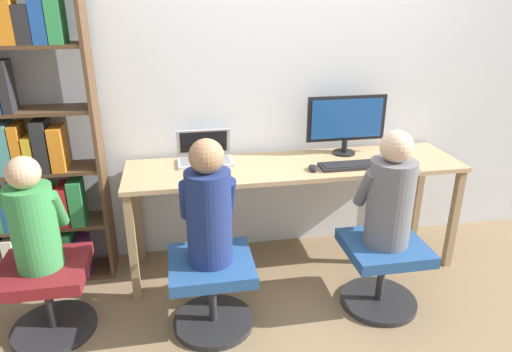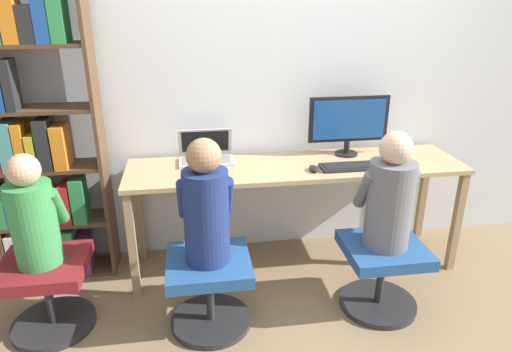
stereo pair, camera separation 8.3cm
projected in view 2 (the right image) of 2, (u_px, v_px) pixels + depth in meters
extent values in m
plane|color=#846B4C|center=(302.00, 284.00, 3.10)|extent=(14.00, 14.00, 0.00)
cube|color=silver|center=(287.00, 76.00, 3.20)|extent=(10.00, 0.05, 2.60)
cube|color=tan|center=(296.00, 167.00, 3.08)|extent=(2.27, 0.57, 0.03)
cube|color=#9C7D56|center=(132.00, 246.00, 2.85)|extent=(0.05, 0.05, 0.74)
cube|color=#9C7D56|center=(457.00, 222.00, 3.15)|extent=(0.05, 0.05, 0.74)
cube|color=#9C7D56|center=(139.00, 212.00, 3.30)|extent=(0.05, 0.05, 0.74)
cube|color=#9C7D56|center=(423.00, 194.00, 3.60)|extent=(0.05, 0.05, 0.74)
cylinder|color=black|center=(346.00, 153.00, 3.27)|extent=(0.16, 0.16, 0.01)
cylinder|color=black|center=(347.00, 147.00, 3.25)|extent=(0.04, 0.04, 0.09)
cube|color=black|center=(349.00, 119.00, 3.17)|extent=(0.57, 0.02, 0.32)
cube|color=#19478C|center=(349.00, 119.00, 3.16)|extent=(0.51, 0.01, 0.28)
cube|color=#B7B7BC|center=(207.00, 162.00, 3.10)|extent=(0.37, 0.20, 0.02)
cube|color=gray|center=(207.00, 160.00, 3.10)|extent=(0.33, 0.16, 0.00)
cube|color=#B7B7BC|center=(205.00, 141.00, 3.19)|extent=(0.37, 0.08, 0.19)
cube|color=black|center=(205.00, 141.00, 3.19)|extent=(0.33, 0.07, 0.16)
cube|color=#232326|center=(355.00, 167.00, 3.01)|extent=(0.46, 0.15, 0.02)
cube|color=black|center=(355.00, 165.00, 3.00)|extent=(0.42, 0.12, 0.00)
ellipsoid|color=black|center=(314.00, 169.00, 2.96)|extent=(0.06, 0.11, 0.03)
cylinder|color=#262628|center=(377.00, 303.00, 2.89)|extent=(0.48, 0.48, 0.04)
cylinder|color=#262628|center=(380.00, 278.00, 2.82)|extent=(0.05, 0.05, 0.34)
cube|color=#234C84|center=(384.00, 249.00, 2.74)|extent=(0.47, 0.45, 0.07)
cylinder|color=#262628|center=(211.00, 320.00, 2.73)|extent=(0.48, 0.48, 0.04)
cylinder|color=#262628|center=(210.00, 294.00, 2.66)|extent=(0.05, 0.05, 0.34)
cube|color=#234C84|center=(209.00, 264.00, 2.59)|extent=(0.47, 0.45, 0.07)
cylinder|color=slate|center=(389.00, 205.00, 2.63)|extent=(0.27, 0.27, 0.52)
sphere|color=beige|center=(396.00, 148.00, 2.50)|extent=(0.19, 0.19, 0.19)
cylinder|color=slate|center=(365.00, 189.00, 2.65)|extent=(0.07, 0.21, 0.28)
cylinder|color=slate|center=(406.00, 186.00, 2.69)|extent=(0.07, 0.21, 0.28)
cylinder|color=navy|center=(206.00, 217.00, 2.48)|extent=(0.25, 0.25, 0.53)
sphere|color=#A87A56|center=(204.00, 156.00, 2.35)|extent=(0.19, 0.19, 0.19)
cylinder|color=navy|center=(184.00, 199.00, 2.50)|extent=(0.07, 0.21, 0.29)
cylinder|color=navy|center=(226.00, 197.00, 2.53)|extent=(0.07, 0.21, 0.29)
cube|color=#513823|center=(100.00, 137.00, 2.95)|extent=(0.02, 0.26, 1.96)
cube|color=#513823|center=(67.00, 268.00, 3.26)|extent=(0.67, 0.25, 0.02)
cube|color=#513823|center=(58.00, 220.00, 3.12)|extent=(0.67, 0.25, 0.02)
cube|color=#513823|center=(49.00, 167.00, 2.97)|extent=(0.67, 0.25, 0.02)
cube|color=#513823|center=(38.00, 109.00, 2.83)|extent=(0.67, 0.25, 0.02)
cube|color=#513823|center=(26.00, 45.00, 2.69)|extent=(0.67, 0.25, 0.02)
cube|color=silver|center=(17.00, 253.00, 3.13)|extent=(0.07, 0.18, 0.32)
cube|color=teal|center=(31.00, 254.00, 3.16)|extent=(0.09, 0.20, 0.27)
cube|color=orange|center=(42.00, 255.00, 3.17)|extent=(0.04, 0.20, 0.24)
cube|color=#8C338C|center=(49.00, 255.00, 3.15)|extent=(0.05, 0.16, 0.27)
cube|color=red|center=(59.00, 253.00, 3.17)|extent=(0.06, 0.18, 0.28)
cube|color=#2D8C47|center=(71.00, 248.00, 3.18)|extent=(0.09, 0.19, 0.33)
cube|color=#8C338C|center=(85.00, 252.00, 3.20)|extent=(0.09, 0.18, 0.25)
cube|color=#2D8C47|center=(6.00, 208.00, 3.00)|extent=(0.05, 0.19, 0.23)
cube|color=#1E4C9E|center=(16.00, 206.00, 3.01)|extent=(0.08, 0.20, 0.24)
cube|color=orange|center=(29.00, 207.00, 3.04)|extent=(0.06, 0.22, 0.21)
cube|color=#2D8C47|center=(36.00, 202.00, 3.02)|extent=(0.05, 0.19, 0.30)
cube|color=teal|center=(49.00, 205.00, 3.05)|extent=(0.09, 0.21, 0.22)
cube|color=red|center=(58.00, 205.00, 3.03)|extent=(0.04, 0.15, 0.25)
cube|color=red|center=(68.00, 201.00, 3.06)|extent=(0.06, 0.21, 0.27)
cube|color=#2D8C47|center=(80.00, 199.00, 3.04)|extent=(0.09, 0.16, 0.31)
cube|color=teal|center=(10.00, 145.00, 2.86)|extent=(0.08, 0.20, 0.31)
cube|color=orange|center=(23.00, 145.00, 2.87)|extent=(0.06, 0.20, 0.31)
cube|color=gold|center=(34.00, 152.00, 2.88)|extent=(0.05, 0.15, 0.23)
cube|color=#262628|center=(46.00, 143.00, 2.89)|extent=(0.08, 0.21, 0.33)
cube|color=orange|center=(61.00, 146.00, 2.90)|extent=(0.08, 0.18, 0.28)
cube|color=#262628|center=(11.00, 85.00, 2.71)|extent=(0.05, 0.14, 0.30)
cube|color=orange|center=(11.00, 17.00, 2.58)|extent=(0.09, 0.15, 0.29)
cube|color=#262628|center=(29.00, 24.00, 2.62)|extent=(0.08, 0.18, 0.21)
cube|color=#1E4C9E|center=(44.00, 19.00, 2.63)|extent=(0.08, 0.20, 0.27)
cube|color=#2D8C47|center=(59.00, 17.00, 2.63)|extent=(0.08, 0.19, 0.29)
cylinder|color=#262628|center=(54.00, 323.00, 2.71)|extent=(0.48, 0.48, 0.04)
cylinder|color=#262628|center=(49.00, 297.00, 2.64)|extent=(0.05, 0.05, 0.34)
cube|color=maroon|center=(43.00, 267.00, 2.56)|extent=(0.47, 0.45, 0.07)
cylinder|color=#388C47|center=(34.00, 224.00, 2.46)|extent=(0.24, 0.24, 0.47)
sphere|color=tan|center=(23.00, 170.00, 2.34)|extent=(0.17, 0.17, 0.17)
cylinder|color=#388C47|center=(13.00, 209.00, 2.48)|extent=(0.07, 0.19, 0.26)
cylinder|color=#388C47|center=(58.00, 206.00, 2.51)|extent=(0.07, 0.19, 0.26)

